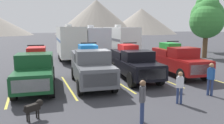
{
  "coord_description": "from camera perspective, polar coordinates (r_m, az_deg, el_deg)",
  "views": [
    {
      "loc": [
        -5.25,
        -13.61,
        3.64
      ],
      "look_at": [
        0.0,
        0.44,
        1.2
      ],
      "focal_mm": 35.05,
      "sensor_mm": 36.0,
      "label": 1
    }
  ],
  "objects": [
    {
      "name": "person_c",
      "position": [
        8.38,
        7.93,
        -9.45
      ],
      "size": [
        0.31,
        0.32,
        1.68
      ],
      "color": "navy",
      "rests_on": "ground"
    },
    {
      "name": "lot_stripe_b",
      "position": [
        13.7,
        -11.32,
        -6.34
      ],
      "size": [
        0.12,
        5.5,
        0.01
      ],
      "primitive_type": "cube",
      "color": "gold",
      "rests_on": "ground"
    },
    {
      "name": "camper_trailer_a",
      "position": [
        24.36,
        -10.86,
        5.37
      ],
      "size": [
        2.95,
        8.26,
        3.93
      ],
      "color": "silver",
      "rests_on": "ground"
    },
    {
      "name": "person_a",
      "position": [
        12.66,
        24.38,
        -3.59
      ],
      "size": [
        0.31,
        0.34,
        1.75
      ],
      "color": "navy",
      "rests_on": "ground"
    },
    {
      "name": "person_b",
      "position": [
        10.83,
        17.29,
        -5.86
      ],
      "size": [
        0.3,
        0.28,
        1.56
      ],
      "color": "navy",
      "rests_on": "ground"
    },
    {
      "name": "lot_stripe_e",
      "position": [
        17.91,
        20.96,
        -3.1
      ],
      "size": [
        0.12,
        5.5,
        0.01
      ],
      "primitive_type": "cube",
      "color": "gold",
      "rests_on": "ground"
    },
    {
      "name": "ground_plane",
      "position": [
        15.04,
        0.59,
        -4.77
      ],
      "size": [
        240.0,
        240.0,
        0.0
      ],
      "primitive_type": "plane",
      "color": "#38383D"
    },
    {
      "name": "camper_trailer_c",
      "position": [
        26.0,
        2.24,
        5.69
      ],
      "size": [
        2.74,
        8.02,
        3.87
      ],
      "color": "white",
      "rests_on": "ground"
    },
    {
      "name": "pickup_truck_a",
      "position": [
        13.82,
        -19.25,
        -1.56
      ],
      "size": [
        2.59,
        6.01,
        2.51
      ],
      "color": "#144723",
      "rests_on": "ground"
    },
    {
      "name": "tree_a",
      "position": [
        27.83,
        23.56,
        10.25
      ],
      "size": [
        3.81,
        3.81,
        6.86
      ],
      "color": "brown",
      "rests_on": "ground"
    },
    {
      "name": "pickup_truck_c",
      "position": [
        15.36,
        5.66,
        -0.09
      ],
      "size": [
        2.61,
        5.82,
        2.5
      ],
      "color": "black",
      "rests_on": "ground"
    },
    {
      "name": "dog",
      "position": [
        9.31,
        -19.41,
        -10.88
      ],
      "size": [
        0.78,
        0.55,
        0.76
      ],
      "color": "black",
      "rests_on": "ground"
    },
    {
      "name": "lot_stripe_d",
      "position": [
        15.99,
        12.22,
        -4.12
      ],
      "size": [
        0.12,
        5.5,
        0.01
      ],
      "primitive_type": "cube",
      "color": "gold",
      "rests_on": "ground"
    },
    {
      "name": "lot_stripe_c",
      "position": [
        14.54,
        1.39,
        -5.25
      ],
      "size": [
        0.12,
        5.5,
        0.01
      ],
      "primitive_type": "cube",
      "color": "gold",
      "rests_on": "ground"
    },
    {
      "name": "mountain_ridge",
      "position": [
        104.04,
        -13.65,
        10.63
      ],
      "size": [
        138.3,
        41.64,
        16.36
      ],
      "color": "gray",
      "rests_on": "ground"
    },
    {
      "name": "tree_b",
      "position": [
        34.73,
        23.53,
        11.68
      ],
      "size": [
        4.55,
        4.55,
        8.39
      ],
      "color": "brown",
      "rests_on": "ground"
    },
    {
      "name": "pickup_truck_d",
      "position": [
        17.13,
        16.75,
        0.6
      ],
      "size": [
        2.52,
        5.51,
        2.54
      ],
      "color": "maroon",
      "rests_on": "ground"
    },
    {
      "name": "lot_stripe_a",
      "position": [
        13.61,
        -24.97,
        -7.15
      ],
      "size": [
        0.12,
        5.5,
        0.01
      ],
      "primitive_type": "cube",
      "color": "gold",
      "rests_on": "ground"
    },
    {
      "name": "pickup_truck_b",
      "position": [
        13.81,
        -5.51,
        -0.93
      ],
      "size": [
        2.63,
        5.66,
        2.61
      ],
      "color": "#595B60",
      "rests_on": "ground"
    },
    {
      "name": "camper_trailer_b",
      "position": [
        24.79,
        -5.05,
        5.42
      ],
      "size": [
        2.76,
        8.16,
        3.81
      ],
      "color": "silver",
      "rests_on": "ground"
    }
  ]
}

